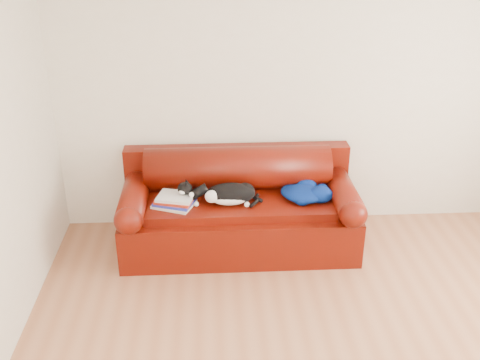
# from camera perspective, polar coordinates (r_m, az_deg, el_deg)

# --- Properties ---
(ground) EXTENTS (4.50, 4.50, 0.00)m
(ground) POSITION_cam_1_polar(r_m,az_deg,el_deg) (4.17, 9.41, -17.23)
(ground) COLOR brown
(ground) RESTS_ON ground
(room_shell) EXTENTS (4.52, 4.02, 2.61)m
(room_shell) POSITION_cam_1_polar(r_m,az_deg,el_deg) (3.34, 13.44, 4.84)
(room_shell) COLOR beige
(room_shell) RESTS_ON ground
(sofa_base) EXTENTS (2.10, 0.90, 0.50)m
(sofa_base) POSITION_cam_1_polar(r_m,az_deg,el_deg) (5.16, -0.09, -4.41)
(sofa_base) COLOR #3A0F02
(sofa_base) RESTS_ON ground
(sofa_back) EXTENTS (2.10, 1.01, 0.88)m
(sofa_back) POSITION_cam_1_polar(r_m,az_deg,el_deg) (5.24, -0.24, -0.20)
(sofa_back) COLOR #3A0F02
(sofa_back) RESTS_ON ground
(book_stack) EXTENTS (0.40, 0.36, 0.10)m
(book_stack) POSITION_cam_1_polar(r_m,az_deg,el_deg) (4.91, -6.63, -2.09)
(book_stack) COLOR beige
(book_stack) RESTS_ON sofa_base
(cat) EXTENTS (0.64, 0.31, 0.23)m
(cat) POSITION_cam_1_polar(r_m,az_deg,el_deg) (4.90, -1.04, -1.48)
(cat) COLOR black
(cat) RESTS_ON sofa_base
(blanket) EXTENTS (0.45, 0.37, 0.14)m
(blanket) POSITION_cam_1_polar(r_m,az_deg,el_deg) (5.03, 6.70, -1.25)
(blanket) COLOR #021146
(blanket) RESTS_ON sofa_base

